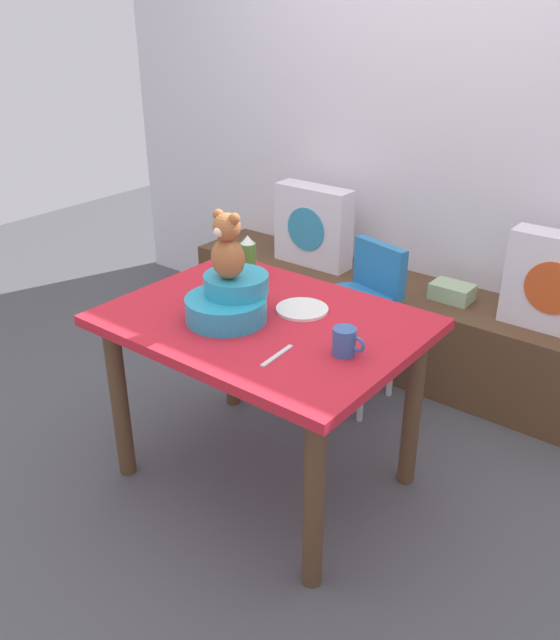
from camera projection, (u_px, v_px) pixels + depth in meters
ground_plane at (265, 475)px, 2.76m from camera, size 8.00×8.00×0.00m
back_wall at (448, 113)px, 3.21m from camera, size 4.40×0.10×2.60m
window_bench at (404, 327)px, 3.49m from camera, size 2.60×0.44×0.46m
pillow_floral_left at (313, 226)px, 3.61m from camera, size 0.44×0.15×0.44m
pillow_floral_right at (557, 283)px, 2.88m from camera, size 0.44×0.15×0.44m
book_stack at (452, 292)px, 3.24m from camera, size 0.20×0.14×0.08m
dining_table at (264, 345)px, 2.49m from camera, size 1.14×0.85×0.74m
highchair at (358, 303)px, 3.08m from camera, size 0.40×0.51×0.79m
infant_seat_teal at (229, 300)px, 2.40m from camera, size 0.30×0.33×0.16m
teddy_bear at (227, 247)px, 2.31m from camera, size 0.13×0.12×0.25m
ketchup_bottle at (248, 258)px, 2.75m from camera, size 0.07×0.07×0.18m
coffee_mug at (345, 342)px, 2.16m from camera, size 0.12×0.08×0.09m
dinner_plate_near at (302, 309)px, 2.48m from camera, size 0.20×0.20×0.01m
table_fork at (277, 356)px, 2.17m from camera, size 0.03×0.17×0.01m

